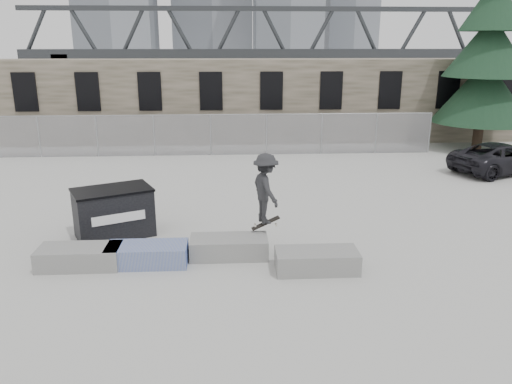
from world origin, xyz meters
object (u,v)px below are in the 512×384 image
planter_center_left (147,254)px  dumpster (114,212)px  planter_offset (317,260)px  planter_center_right (229,246)px  spruce_tree (488,56)px  skateboarder (266,189)px  suv (502,158)px  planter_far_left (80,256)px

planter_center_left → dumpster: (-1.23, 2.02, 0.43)m
planter_offset → dumpster: bearing=154.1°
planter_center_left → planter_offset: 4.22m
planter_center_right → dumpster: (-3.28, 1.66, 0.43)m
spruce_tree → skateboarder: size_ratio=5.58×
skateboarder → dumpster: bearing=55.5°
spruce_tree → suv: (-1.35, -4.90, -4.07)m
planter_center_left → skateboarder: skateboarder is taller
planter_offset → dumpster: size_ratio=0.81×
planter_far_left → planter_center_right: (3.70, 0.42, 0.00)m
planter_far_left → planter_center_left: size_ratio=1.00×
dumpster → suv: size_ratio=0.54×
planter_offset → spruce_tree: spruce_tree is taller
planter_offset → skateboarder: skateboarder is taller
planter_center_left → spruce_tree: size_ratio=0.17×
planter_center_left → planter_center_right: (2.05, 0.37, 0.00)m
planter_center_left → spruce_tree: (15.08, 13.44, 4.43)m
planter_center_right → planter_offset: (2.13, -0.97, 0.00)m
skateboarder → planter_center_right: bearing=96.2°
planter_center_left → dumpster: 2.41m
planter_center_left → skateboarder: (3.03, 0.83, 1.41)m
planter_far_left → planter_offset: 5.85m
planter_center_left → planter_offset: (4.18, -0.60, 0.00)m
planter_center_left → planter_offset: bearing=-8.2°
planter_far_left → skateboarder: (4.68, 0.88, 1.41)m
dumpster → suv: 16.31m
planter_center_left → planter_center_right: bearing=10.2°
planter_center_left → suv: 16.17m
spruce_tree → skateboarder: (-12.05, -12.61, -3.02)m
planter_far_left → suv: bearing=29.2°
planter_far_left → skateboarder: 4.96m
planter_far_left → dumpster: 2.16m
planter_center_right → planter_offset: same height
planter_offset → suv: size_ratio=0.43×
planter_center_right → planter_offset: size_ratio=1.00×
planter_far_left → skateboarder: size_ratio=0.97×
dumpster → spruce_tree: 20.30m
spruce_tree → dumpster: bearing=-145.0°
spruce_tree → skateboarder: bearing=-133.7°
planter_far_left → spruce_tree: size_ratio=0.17×
planter_offset → suv: bearing=43.7°
planter_offset → skateboarder: bearing=128.8°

